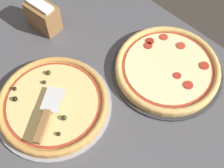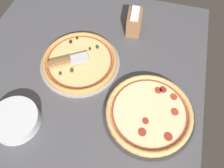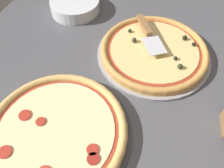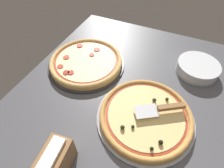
# 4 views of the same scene
# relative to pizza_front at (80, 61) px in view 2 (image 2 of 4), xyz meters

# --- Properties ---
(ground_plane) EXTENTS (1.33, 1.24, 0.04)m
(ground_plane) POSITION_rel_pizza_front_xyz_m (0.05, 0.03, -0.04)
(ground_plane) COLOR #4C4C51
(pizza_pan_front) EXTENTS (0.42, 0.42, 0.01)m
(pizza_pan_front) POSITION_rel_pizza_front_xyz_m (0.00, 0.00, -0.02)
(pizza_pan_front) COLOR #939399
(pizza_pan_front) RESTS_ON ground_plane
(pizza_front) EXTENTS (0.39, 0.39, 0.04)m
(pizza_front) POSITION_rel_pizza_front_xyz_m (0.00, 0.00, 0.00)
(pizza_front) COLOR #C68E47
(pizza_front) RESTS_ON pizza_pan_front
(pizza_pan_back) EXTENTS (0.42, 0.42, 0.01)m
(pizza_pan_back) POSITION_rel_pizza_front_xyz_m (0.20, 0.40, -0.02)
(pizza_pan_back) COLOR #2D2D30
(pizza_pan_back) RESTS_ON ground_plane
(pizza_back) EXTENTS (0.40, 0.40, 0.03)m
(pizza_back) POSITION_rel_pizza_front_xyz_m (0.20, 0.40, 0.00)
(pizza_back) COLOR #DBAD60
(pizza_back) RESTS_ON pizza_pan_back
(serving_spatula) EXTENTS (0.15, 0.20, 0.02)m
(serving_spatula) POSITION_rel_pizza_front_xyz_m (0.05, -0.07, 0.03)
(serving_spatula) COLOR silver
(serving_spatula) RESTS_ON pizza_front
(plate_stack) EXTENTS (0.22, 0.22, 0.06)m
(plate_stack) POSITION_rel_pizza_front_xyz_m (0.39, -0.17, 0.00)
(plate_stack) COLOR silver
(plate_stack) RESTS_ON ground_plane
(napkin_holder) EXTENTS (0.14, 0.09, 0.13)m
(napkin_holder) POSITION_rel_pizza_front_xyz_m (-0.31, 0.22, 0.04)
(napkin_holder) COLOR olive
(napkin_holder) RESTS_ON ground_plane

